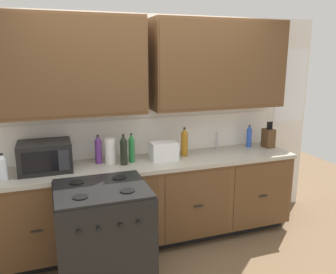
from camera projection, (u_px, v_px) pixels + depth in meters
The scene contains 15 objects.
ground_plane at pixel (162, 254), 3.51m from camera, with size 8.00×8.00×0.00m, color brown.
wall_unit at pixel (147, 88), 3.58m from camera, with size 4.31×0.40×2.40m.
counter_run at pixel (154, 200), 3.67m from camera, with size 3.14×0.64×0.91m.
stove_range at pixel (104, 239), 2.89m from camera, with size 0.76×0.68×0.95m.
microwave at pixel (45, 156), 3.24m from camera, with size 0.48×0.37×0.28m.
toaster at pixel (164, 151), 3.59m from camera, with size 0.28×0.18×0.19m.
knife_block at pixel (268, 138), 4.08m from camera, with size 0.11×0.14×0.31m.
sink_faucet at pixel (217, 140), 4.01m from camera, with size 0.02×0.02×0.20m, color #B2B5BA.
paper_towel_roll at pixel (110, 151), 3.47m from camera, with size 0.12×0.12×0.26m, color white.
bottle_clear at pixel (3, 167), 3.00m from camera, with size 0.08×0.08×0.24m.
bottle_dark at pixel (124, 150), 3.41m from camera, with size 0.07×0.07×0.31m.
bottle_amber at pixel (184, 142), 3.72m from camera, with size 0.08×0.08×0.31m.
bottle_violet at pixel (98, 150), 3.46m from camera, with size 0.07×0.07×0.29m.
bottle_green at pixel (131, 148), 3.50m from camera, with size 0.06×0.06×0.30m.
bottle_blue at pixel (249, 136), 4.09m from camera, with size 0.06×0.06×0.27m.
Camera 1 is at (-0.99, -2.97, 1.98)m, focal length 36.68 mm.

